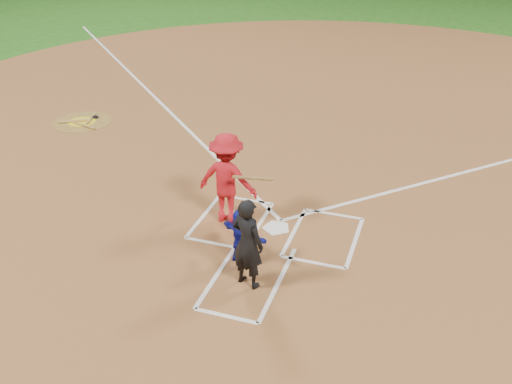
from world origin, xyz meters
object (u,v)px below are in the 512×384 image
(umpire, at_px, (248,243))
(batter_at_plate, at_px, (227,179))
(catcher, at_px, (241,236))
(home_plate, at_px, (276,228))
(on_deck_circle, at_px, (82,122))

(umpire, relative_size, batter_at_plate, 0.88)
(catcher, distance_m, batter_at_plate, 1.56)
(home_plate, distance_m, umpire, 2.05)
(catcher, height_order, umpire, umpire)
(umpire, xyz_separation_m, batter_at_plate, (-1.09, 1.88, 0.12))
(home_plate, bearing_deg, batter_at_plate, -0.02)
(home_plate, relative_size, umpire, 0.36)
(catcher, bearing_deg, home_plate, -78.17)
(catcher, relative_size, batter_at_plate, 0.58)
(home_plate, distance_m, batter_at_plate, 1.41)
(umpire, distance_m, batter_at_plate, 2.18)
(on_deck_circle, relative_size, umpire, 1.02)
(on_deck_circle, relative_size, batter_at_plate, 0.89)
(batter_at_plate, bearing_deg, home_plate, -0.02)
(home_plate, height_order, catcher, catcher)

